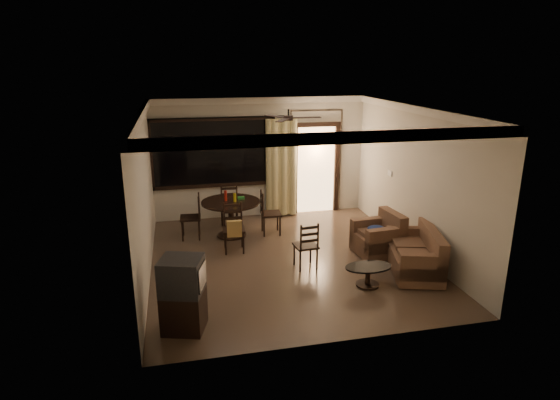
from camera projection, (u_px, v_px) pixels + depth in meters
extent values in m
plane|color=#7F6651|center=(288.00, 259.00, 8.81)|extent=(5.50, 5.50, 0.00)
plane|color=beige|center=(261.00, 158.00, 10.98)|extent=(5.00, 0.00, 5.00)
plane|color=beige|center=(340.00, 244.00, 5.84)|extent=(5.00, 0.00, 5.00)
plane|color=beige|center=(144.00, 196.00, 7.88)|extent=(0.00, 5.50, 5.50)
plane|color=beige|center=(415.00, 180.00, 8.93)|extent=(0.00, 5.50, 5.50)
plane|color=white|center=(288.00, 109.00, 8.01)|extent=(5.50, 5.50, 0.00)
cube|color=black|center=(213.00, 153.00, 10.67)|extent=(2.70, 0.04, 1.45)
cylinder|color=black|center=(217.00, 118.00, 10.37)|extent=(3.20, 0.03, 0.03)
cube|color=#FFC684|center=(316.00, 170.00, 11.32)|extent=(0.91, 0.03, 2.08)
cube|color=white|center=(390.00, 173.00, 9.94)|extent=(0.02, 0.18, 0.12)
cylinder|color=black|center=(288.00, 113.00, 8.02)|extent=(0.03, 0.03, 0.12)
cylinder|color=black|center=(288.00, 118.00, 8.05)|extent=(0.16, 0.16, 0.08)
cylinder|color=black|center=(231.00, 202.00, 9.79)|extent=(1.23, 1.23, 0.04)
cylinder|color=black|center=(231.00, 219.00, 9.90)|extent=(0.12, 0.12, 0.72)
cylinder|color=black|center=(232.00, 235.00, 10.01)|extent=(0.62, 0.62, 0.03)
cylinder|color=maroon|center=(226.00, 196.00, 9.79)|extent=(0.06, 0.06, 0.22)
cylinder|color=#AC9712|center=(235.00, 198.00, 9.73)|extent=(0.06, 0.06, 0.18)
cube|color=#22742A|center=(241.00, 198.00, 9.93)|extent=(0.14, 0.10, 0.05)
cube|color=black|center=(190.00, 218.00, 9.75)|extent=(0.45, 0.45, 0.04)
cube|color=black|center=(271.00, 214.00, 10.01)|extent=(0.45, 0.45, 0.04)
cube|color=black|center=(234.00, 229.00, 9.08)|extent=(0.45, 0.45, 0.04)
cube|color=tan|center=(234.00, 229.00, 8.83)|extent=(0.28, 0.10, 0.32)
cube|color=black|center=(229.00, 205.00, 10.64)|extent=(0.45, 0.45, 0.04)
cube|color=black|center=(184.00, 311.00, 6.46)|extent=(0.67, 0.64, 0.56)
cube|color=black|center=(182.00, 276.00, 6.31)|extent=(0.67, 0.64, 0.50)
cube|color=black|center=(202.00, 276.00, 6.29)|extent=(0.13, 0.39, 0.34)
cube|color=#4A2F22|center=(414.00, 261.00, 8.26)|extent=(1.13, 1.59, 0.36)
cube|color=#4A2F22|center=(432.00, 246.00, 8.16)|extent=(0.56, 1.43, 0.58)
cube|color=#4A2F22|center=(423.00, 267.00, 7.59)|extent=(0.78, 0.36, 0.45)
cube|color=#4A2F22|center=(407.00, 238.00, 8.82)|extent=(0.78, 0.36, 0.45)
cube|color=#4A2F22|center=(412.00, 250.00, 8.20)|extent=(0.86, 1.36, 0.11)
cube|color=#4A2F22|center=(377.00, 244.00, 9.01)|extent=(0.87, 0.87, 0.38)
cube|color=#4A2F22|center=(392.00, 227.00, 9.01)|extent=(0.26, 0.81, 0.61)
cube|color=#4A2F22|center=(386.00, 241.00, 8.67)|extent=(0.81, 0.24, 0.47)
cube|color=#4A2F22|center=(370.00, 229.00, 9.25)|extent=(0.81, 0.24, 0.47)
cube|color=#4A2F22|center=(376.00, 234.00, 8.94)|extent=(0.62, 0.66, 0.11)
ellipsoid|color=navy|center=(376.00, 228.00, 8.91)|extent=(0.34, 0.28, 0.10)
ellipsoid|color=black|center=(368.00, 267.00, 7.71)|extent=(0.79, 0.48, 0.03)
cylinder|color=black|center=(368.00, 276.00, 7.76)|extent=(0.09, 0.09, 0.32)
cylinder|color=black|center=(367.00, 284.00, 7.80)|extent=(0.39, 0.39, 0.03)
cube|color=black|center=(306.00, 246.00, 8.37)|extent=(0.43, 0.43, 0.04)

